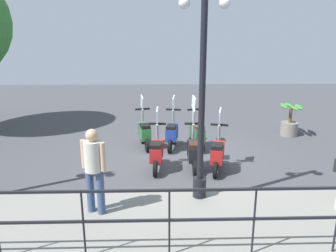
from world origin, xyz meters
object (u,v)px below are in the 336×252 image
pedestrian_distant (94,165)px  scooter_near_2 (157,152)px  scooter_far_0 (197,133)px  lamp_post_near (202,107)px  scooter_near_1 (194,151)px  potted_palm (290,123)px  scooter_far_2 (144,132)px  scooter_far_1 (172,133)px  scooter_near_0 (217,153)px

pedestrian_distant → scooter_near_2: 2.59m
pedestrian_distant → scooter_far_0: size_ratio=1.03×
lamp_post_near → scooter_near_1: 2.29m
scooter_near_1 → scooter_near_2: same height
potted_palm → scooter_far_2: bearing=102.8°
pedestrian_distant → scooter_far_2: bearing=-166.9°
lamp_post_near → scooter_far_1: (3.32, 0.41, -1.52)m
scooter_far_2 → scooter_near_0: bearing=-146.8°
scooter_near_1 → scooter_far_1: (1.61, 0.47, 0.00)m
potted_palm → scooter_near_2: (-2.80, 4.47, 0.04)m
potted_palm → scooter_near_1: 4.52m
lamp_post_near → scooter_near_0: lamp_post_near is taller
scooter_near_0 → scooter_far_1: (1.74, 1.05, 0.00)m
scooter_near_2 → potted_palm: bearing=-53.0°
scooter_far_1 → scooter_far_2: same height
potted_palm → pedestrian_distant: bearing=132.4°
potted_palm → scooter_near_0: (-2.94, 2.97, 0.04)m
scooter_far_0 → potted_palm: bearing=-81.9°
scooter_near_1 → scooter_far_0: bearing=-7.7°
pedestrian_distant → scooter_far_1: bearing=-178.3°
scooter_far_1 → scooter_far_2: (0.11, 0.82, 0.00)m
scooter_near_1 → scooter_far_1: bearing=18.0°
scooter_far_0 → pedestrian_distant: bearing=137.4°
lamp_post_near → scooter_near_1: bearing=-2.1°
scooter_far_0 → scooter_near_0: bearing=178.0°
pedestrian_distant → scooter_near_2: pedestrian_distant is taller
pedestrian_distant → scooter_near_0: pedestrian_distant is taller
lamp_post_near → potted_palm: lamp_post_near is taller
pedestrian_distant → scooter_far_2: size_ratio=1.03×
pedestrian_distant → scooter_near_0: (2.13, -2.60, -0.60)m
scooter_near_0 → pedestrian_distant: bearing=144.8°
pedestrian_distant → scooter_far_2: 4.09m
scooter_far_2 → scooter_near_2: bearing=180.0°
scooter_far_1 → pedestrian_distant: bearing=169.1°
potted_palm → scooter_far_1: size_ratio=0.69×
potted_palm → scooter_far_1: (-1.20, 4.01, 0.04)m
potted_palm → scooter_far_0: size_ratio=0.69×
scooter_near_2 → scooter_far_1: 1.66m
scooter_near_2 → scooter_far_0: (1.61, -1.19, 0.00)m
potted_palm → scooter_near_0: 4.18m
scooter_near_0 → scooter_far_0: (1.74, 0.31, 0.00)m
scooter_near_0 → scooter_near_1: 0.59m
scooter_far_0 → scooter_far_2: size_ratio=1.00×
scooter_near_1 → scooter_far_0: 1.64m
pedestrian_distant → scooter_near_2: size_ratio=1.03×
scooter_near_1 → scooter_far_2: same height
scooter_near_1 → scooter_far_2: bearing=38.7°
pedestrian_distant → potted_palm: bearing=155.9°
scooter_near_2 → scooter_far_0: bearing=-31.8°
scooter_near_0 → scooter_far_1: size_ratio=1.00×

